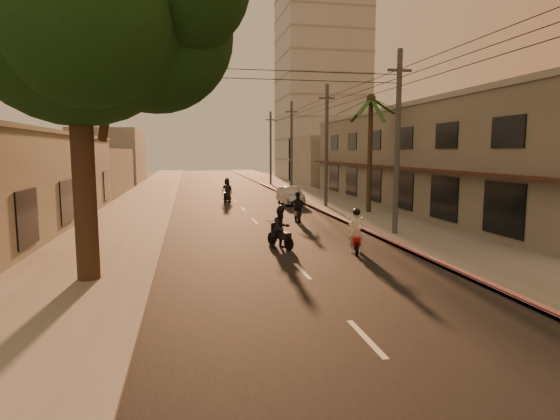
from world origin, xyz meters
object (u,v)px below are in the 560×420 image
Objects in this scene: scooter_red at (356,233)px; scooter_far_a at (227,191)px; scooter_mid_b at (298,209)px; broadleaf_tree at (90,7)px; parked_car at (290,196)px; scooter_mid_a at (281,228)px; palm_tree at (371,105)px.

scooter_far_a reaches higher than scooter_red.
scooter_red is at bearing -82.57° from scooter_mid_b.
parked_car is at bearing 62.40° from broadleaf_tree.
scooter_mid_a is at bearing -69.57° from scooter_far_a.
scooter_mid_b is at bearing -100.48° from parked_car.
broadleaf_tree is 16.18m from scooter_mid_b.
broadleaf_tree is at bearing -85.88° from scooter_far_a.
palm_tree is at bearing -29.65° from scooter_far_a.
scooter_mid_b is 0.93× the size of scooter_far_a.
scooter_far_a is (-3.57, 21.13, 0.07)m from scooter_red.
scooter_mid_a reaches higher than parked_car.
scooter_red is 1.01× the size of scooter_mid_b.
palm_tree is 14.09m from scooter_red.
scooter_red reaches higher than scooter_mid_b.
palm_tree reaches higher than scooter_red.
scooter_far_a is at bearing 116.36° from scooter_red.
broadleaf_tree is at bearing -149.32° from scooter_red.
broadleaf_tree is at bearing -118.45° from parked_car.
scooter_mid_b is 0.44× the size of parked_car.
scooter_mid_a is 0.95× the size of scooter_far_a.
palm_tree reaches higher than scooter_far_a.
broadleaf_tree is 6.55× the size of scooter_mid_b.
broadleaf_tree is 6.45× the size of scooter_mid_a.
scooter_mid_b is at bearing -152.94° from palm_tree.
scooter_mid_a is (-2.83, 1.56, 0.03)m from scooter_red.
palm_tree is at bearing -59.24° from parked_car.
scooter_mid_b is at bearing 50.60° from broadleaf_tree.
scooter_mid_a is at bearing -128.65° from palm_tree.
scooter_red is at bearing -51.34° from scooter_mid_a.
palm_tree is at bearing 28.86° from scooter_mid_a.
scooter_mid_a is at bearing 167.92° from scooter_red.
scooter_far_a is (-0.74, 19.57, 0.04)m from scooter_mid_a.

